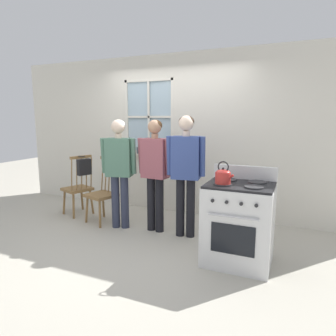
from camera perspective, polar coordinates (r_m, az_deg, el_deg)
name	(u,v)px	position (r m, az deg, el deg)	size (l,w,h in m)	color
ground_plane	(136,239)	(4.24, -6.05, -13.38)	(16.00, 16.00, 0.00)	#B2AD9E
wall_back	(177,136)	(5.16, 1.65, 6.08)	(6.40, 0.16, 2.70)	silver
chair_by_window	(78,189)	(5.33, -16.78, -3.78)	(0.52, 0.53, 1.03)	olive
chair_near_wall	(102,194)	(4.85, -12.39, -4.91)	(0.52, 0.51, 1.03)	olive
person_elderly_left	(119,164)	(4.45, -9.30, 0.78)	(0.54, 0.30, 1.62)	#2D3347
person_teen_center	(155,166)	(4.27, -2.49, 0.44)	(0.52, 0.24, 1.62)	black
person_adult_right	(186,165)	(4.06, 3.42, 0.61)	(0.54, 0.26, 1.68)	black
stove	(239,223)	(3.54, 13.31, -10.07)	(0.74, 0.68, 1.08)	silver
kettle	(223,176)	(3.30, 10.44, -1.48)	(0.21, 0.17, 0.25)	red
potted_plant	(140,149)	(5.39, -5.40, 3.62)	(0.12, 0.12, 0.23)	#42474C
handbag	(84,167)	(5.06, -15.70, 0.26)	(0.24, 0.24, 0.31)	black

